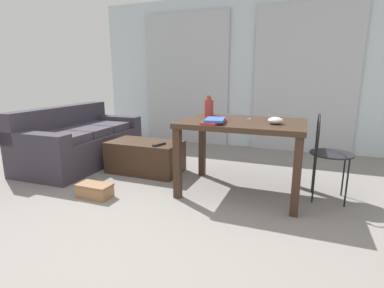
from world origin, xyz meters
The scene contains 15 objects.
ground_plane centered at (0.00, 1.33, 0.00)m, with size 8.33×8.33×0.00m, color gray.
wall_back centered at (0.00, 3.47, 1.24)m, with size 5.15×0.10×2.47m, color silver.
curtains centered at (0.00, 3.38, 1.13)m, with size 3.52×0.03×2.26m.
couch centered at (-1.86, 1.60, 0.30)m, with size 0.92×1.76×0.78m.
coffee_table centered at (-0.80, 1.58, 0.20)m, with size 0.90×0.51×0.39m.
craft_table centered at (0.46, 1.35, 0.65)m, with size 1.21×0.84×0.76m.
wire_chair centered at (1.25, 1.48, 0.53)m, with size 0.40×0.40×0.85m.
bottle_near centered at (0.05, 1.48, 0.86)m, with size 0.08×0.08×0.23m.
bottle_far centered at (0.03, 1.64, 0.84)m, with size 0.08×0.08×0.21m.
bowl centered at (0.79, 1.26, 0.79)m, with size 0.14×0.14×0.07m, color beige.
book_stack centered at (0.24, 1.10, 0.78)m, with size 0.22×0.32×0.04m.
tv_remote_on_table centered at (0.78, 1.53, 0.77)m, with size 0.05×0.16×0.02m, color black.
scissors centered at (0.51, 1.51, 0.76)m, with size 0.06×0.12×0.00m.
tv_remote_primary centered at (-0.54, 1.45, 0.41)m, with size 0.04×0.19×0.02m, color #232326.
shoebox centered at (-0.87, 0.68, 0.07)m, with size 0.35×0.19×0.14m.
Camera 1 is at (1.04, -1.55, 1.19)m, focal length 27.42 mm.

